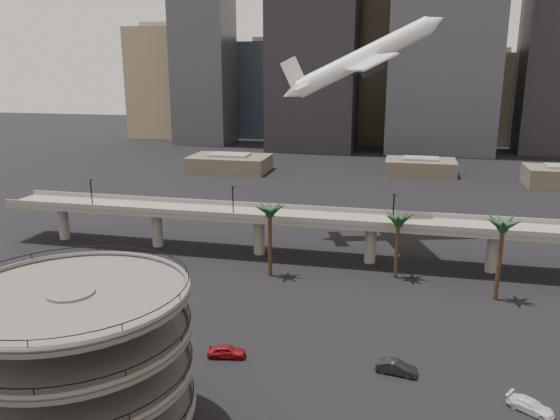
% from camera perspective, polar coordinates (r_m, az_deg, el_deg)
% --- Properties ---
extents(parking_ramp, '(22.20, 22.20, 17.35)m').
position_cam_1_polar(parking_ramp, '(57.16, -20.45, -13.91)').
color(parking_ramp, '#53504E').
rests_on(parking_ramp, ground).
extents(overpass, '(130.00, 9.30, 14.70)m').
position_cam_1_polar(overpass, '(105.63, 3.55, -1.26)').
color(overpass, gray).
rests_on(overpass, ground).
extents(palm_trees, '(42.40, 10.40, 14.00)m').
position_cam_1_polar(palm_trees, '(93.30, 11.05, -1.06)').
color(palm_trees, '#412C1B').
rests_on(palm_trees, ground).
extents(low_buildings, '(135.00, 27.50, 6.80)m').
position_cam_1_polar(low_buildings, '(190.74, 9.96, 4.37)').
color(low_buildings, brown).
rests_on(low_buildings, ground).
extents(skyline, '(269.00, 86.00, 124.95)m').
position_cam_1_polar(skyline, '(262.50, 13.25, 16.37)').
color(skyline, gray).
rests_on(skyline, ground).
extents(airborne_jet, '(34.24, 32.51, 19.23)m').
position_cam_1_polar(airborne_jet, '(118.60, 8.62, 15.37)').
color(airborne_jet, white).
rests_on(airborne_jet, ground).
extents(car_a, '(5.17, 2.79, 1.67)m').
position_cam_1_polar(car_a, '(73.00, -5.61, -14.46)').
color(car_a, maroon).
rests_on(car_a, ground).
extents(car_b, '(5.16, 2.45, 1.63)m').
position_cam_1_polar(car_b, '(70.72, 12.09, -15.80)').
color(car_b, black).
rests_on(car_b, ground).
extents(car_c, '(5.24, 4.33, 1.43)m').
position_cam_1_polar(car_c, '(68.55, 24.70, -18.08)').
color(car_c, white).
rests_on(car_c, ground).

